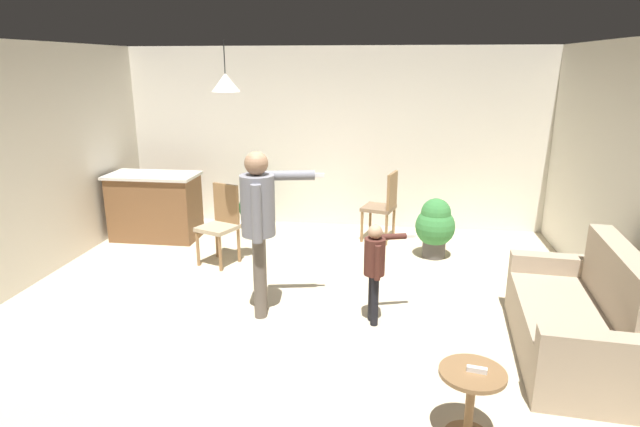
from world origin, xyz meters
TOP-DOWN VIEW (x-y plane):
  - ground at (0.00, 0.00)m, footprint 7.68×7.68m
  - wall_back at (0.00, 3.20)m, footprint 6.40×0.10m
  - couch_floral at (2.53, -0.41)m, footprint 1.00×1.87m
  - kitchen_counter at (-2.45, 2.13)m, footprint 1.26×0.66m
  - side_table_by_couch at (1.47, -1.62)m, footprint 0.44×0.44m
  - person_adult at (-0.36, 0.02)m, footprint 0.78×0.58m
  - person_child at (0.77, -0.03)m, footprint 0.49×0.39m
  - dining_chair_by_counter at (-1.21, 1.34)m, footprint 0.55×0.55m
  - dining_chair_near_wall at (0.80, 2.47)m, footprint 0.52×0.52m
  - potted_plant_corner at (-1.11, 2.60)m, footprint 0.47×0.47m
  - potted_plant_by_wall at (1.48, 1.90)m, footprint 0.51×0.51m
  - spare_remote_on_table at (1.49, -1.63)m, footprint 0.13×0.06m
  - ceiling_light_pendant at (-0.96, 1.03)m, footprint 0.32×0.32m

SIDE VIEW (x-z plane):
  - ground at x=0.00m, z-range 0.00..0.00m
  - side_table_by_couch at x=1.47m, z-range 0.07..0.59m
  - couch_floral at x=2.53m, z-range -0.17..0.83m
  - potted_plant_corner at x=-1.11m, z-range 0.04..0.76m
  - potted_plant_by_wall at x=1.48m, z-range 0.04..0.83m
  - kitchen_counter at x=-2.45m, z-range 0.00..0.95m
  - spare_remote_on_table at x=1.49m, z-range 0.52..0.56m
  - dining_chair_by_counter at x=-1.21m, z-range 0.05..1.05m
  - dining_chair_near_wall at x=0.80m, z-range 0.05..1.05m
  - person_child at x=0.77m, z-range 0.12..1.13m
  - person_adult at x=-0.36m, z-range 0.20..1.86m
  - wall_back at x=0.00m, z-range 0.00..2.70m
  - ceiling_light_pendant at x=-0.96m, z-range 1.98..2.53m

